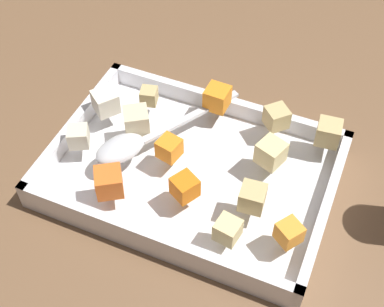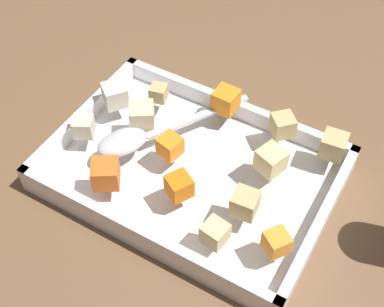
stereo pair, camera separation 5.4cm
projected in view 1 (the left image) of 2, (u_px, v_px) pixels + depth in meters
The scene contains 17 objects.
ground_plane at pixel (192, 170), 0.72m from camera, with size 4.00×4.00×0.00m, color brown.
baking_dish at pixel (192, 173), 0.71m from camera, with size 0.37×0.26×0.04m.
carrot_chunk_near_spoon at pixel (169, 148), 0.68m from camera, with size 0.03×0.03×0.03m, color orange.
carrot_chunk_corner_nw at pixel (185, 187), 0.64m from camera, with size 0.03×0.03×0.03m, color orange.
carrot_chunk_rim_edge at pixel (214, 97), 0.74m from camera, with size 0.03×0.03×0.03m, color orange.
carrot_chunk_corner_sw at pixel (289, 233), 0.60m from camera, with size 0.03×0.03×0.03m, color orange.
carrot_chunk_corner_se at pixel (109, 182), 0.64m from camera, with size 0.03×0.03×0.03m, color orange.
potato_chunk_far_right at pixel (252, 197), 0.62m from camera, with size 0.03×0.03×0.03m, color tan.
potato_chunk_center at pixel (136, 121), 0.70m from camera, with size 0.03×0.03×0.03m, color beige.
potato_chunk_under_handle at pixel (328, 133), 0.69m from camera, with size 0.03×0.03×0.03m, color tan.
potato_chunk_near_right at pixel (228, 230), 0.60m from camera, with size 0.03×0.03×0.03m, color #E0CC89.
potato_chunk_near_left at pixel (149, 96), 0.74m from camera, with size 0.02×0.02×0.02m, color tan.
potato_chunk_back_center at pixel (271, 153), 0.67m from camera, with size 0.03×0.03×0.03m, color #E0CC89.
potato_chunk_far_left at pixel (277, 117), 0.71m from camera, with size 0.03×0.03×0.03m, color tan.
parsnip_chunk_corner_ne at pixel (78, 136), 0.69m from camera, with size 0.03×0.03×0.03m, color beige.
parsnip_chunk_front_center at pixel (106, 102), 0.73m from camera, with size 0.03×0.03×0.03m, color silver.
serving_spoon at pixel (129, 145), 0.69m from camera, with size 0.14×0.21×0.02m.
Camera 1 is at (-0.18, 0.41, 0.57)m, focal length 49.33 mm.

